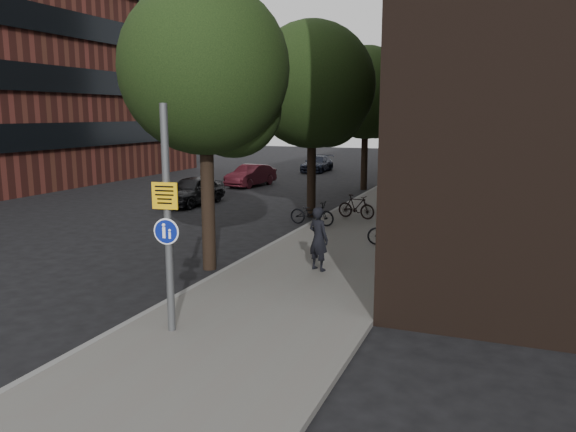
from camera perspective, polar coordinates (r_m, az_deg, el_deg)
The scene contains 15 objects.
ground at distance 10.61m, azimuth -7.54°, elevation -12.91°, with size 120.00×120.00×0.00m, color black.
sidewalk at distance 19.49m, azimuth 7.42°, elevation -1.93°, with size 4.50×60.00×0.12m, color #5C5A55.
curb_edge at distance 20.13m, azimuth 1.19°, elevation -1.43°, with size 0.15×60.00×0.13m, color slate.
street_tree_near at distance 15.07m, azimuth -7.95°, elevation 13.81°, with size 4.40×4.40×7.50m.
street_tree_mid at distance 22.86m, azimuth 2.75°, elevation 12.69°, with size 5.00×5.00×7.80m.
street_tree_far at distance 31.52m, azimuth 8.10°, elevation 11.95°, with size 5.00×5.00×7.80m.
signpost at distance 10.52m, azimuth -12.13°, elevation -0.34°, with size 0.49×0.14×4.24m.
pedestrian at distance 14.66m, azimuth 3.11°, elevation -2.32°, with size 0.61×0.40×1.68m, color black.
parked_bike_facade_near at distance 17.77m, azimuth 10.74°, elevation -1.58°, with size 0.58×1.66×0.87m, color black.
parked_bike_facade_far at distance 18.66m, azimuth 12.39°, elevation -0.88°, with size 0.47×1.66×1.00m, color black.
parked_bike_curb_near at distance 20.68m, azimuth 2.45°, elevation 0.31°, with size 0.60×1.72×0.91m, color black.
parked_bike_curb_far at distance 22.16m, azimuth 6.95°, elevation 0.96°, with size 0.44×1.56×0.94m, color black.
parked_car_near at distance 26.46m, azimuth -9.69°, elevation 2.59°, with size 1.58×3.92×1.33m, color black.
parked_car_mid at distance 32.88m, azimuth -3.81°, elevation 4.13°, with size 1.32×3.79×1.25m, color #4C151F.
parked_car_far at distance 41.18m, azimuth 2.99°, elevation 5.32°, with size 1.62×3.97×1.15m, color #1A1F2F.
Camera 1 is at (4.78, -8.50, 4.17)m, focal length 35.00 mm.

